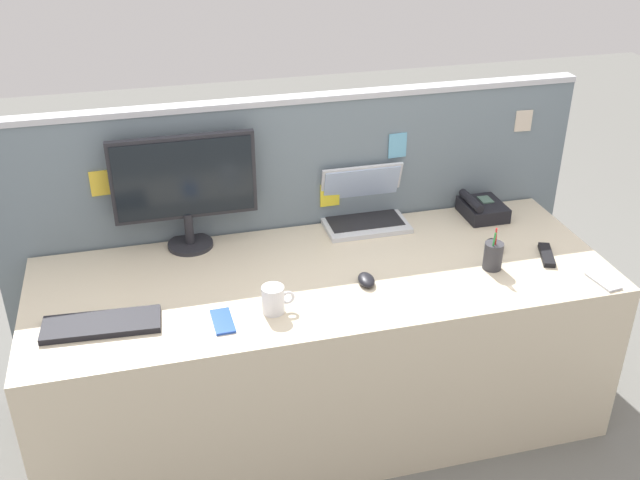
{
  "coord_description": "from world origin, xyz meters",
  "views": [
    {
      "loc": [
        -0.61,
        -2.32,
        2.17
      ],
      "look_at": [
        0.0,
        0.05,
        0.83
      ],
      "focal_mm": 41.35,
      "sensor_mm": 36.0,
      "label": 1
    }
  ],
  "objects_px": {
    "computer_mouse_right_hand": "(495,245)",
    "laptop": "(363,208)",
    "pen_cup": "(493,256)",
    "cell_phone_silver_slab": "(603,281)",
    "tv_remote": "(547,255)",
    "keyboard_main": "(102,324)",
    "cell_phone_blue_case": "(223,321)",
    "desktop_monitor": "(185,184)",
    "desk_phone": "(482,209)",
    "computer_mouse_left_hand": "(366,280)",
    "coffee_mug": "(274,299)"
  },
  "relations": [
    {
      "from": "pen_cup",
      "to": "coffee_mug",
      "type": "distance_m",
      "value": 0.88
    },
    {
      "from": "desk_phone",
      "to": "keyboard_main",
      "type": "distance_m",
      "value": 1.67
    },
    {
      "from": "pen_cup",
      "to": "cell_phone_silver_slab",
      "type": "height_order",
      "value": "pen_cup"
    },
    {
      "from": "desk_phone",
      "to": "cell_phone_silver_slab",
      "type": "bearing_deg",
      "value": -71.78
    },
    {
      "from": "tv_remote",
      "to": "desk_phone",
      "type": "bearing_deg",
      "value": 124.4
    },
    {
      "from": "desktop_monitor",
      "to": "keyboard_main",
      "type": "bearing_deg",
      "value": -124.75
    },
    {
      "from": "desktop_monitor",
      "to": "computer_mouse_left_hand",
      "type": "bearing_deg",
      "value": -37.27
    },
    {
      "from": "desk_phone",
      "to": "cell_phone_silver_slab",
      "type": "distance_m",
      "value": 0.65
    },
    {
      "from": "desktop_monitor",
      "to": "cell_phone_blue_case",
      "type": "xyz_separation_m",
      "value": [
        0.05,
        -0.58,
        -0.27
      ]
    },
    {
      "from": "computer_mouse_right_hand",
      "to": "cell_phone_silver_slab",
      "type": "relative_size",
      "value": 0.72
    },
    {
      "from": "keyboard_main",
      "to": "computer_mouse_left_hand",
      "type": "relative_size",
      "value": 3.94
    },
    {
      "from": "computer_mouse_right_hand",
      "to": "pen_cup",
      "type": "xyz_separation_m",
      "value": [
        -0.08,
        -0.14,
        0.04
      ]
    },
    {
      "from": "computer_mouse_left_hand",
      "to": "computer_mouse_right_hand",
      "type": "bearing_deg",
      "value": 16.26
    },
    {
      "from": "laptop",
      "to": "cell_phone_blue_case",
      "type": "height_order",
      "value": "laptop"
    },
    {
      "from": "computer_mouse_right_hand",
      "to": "cell_phone_blue_case",
      "type": "relative_size",
      "value": 0.67
    },
    {
      "from": "laptop",
      "to": "pen_cup",
      "type": "relative_size",
      "value": 1.93
    },
    {
      "from": "computer_mouse_right_hand",
      "to": "desk_phone",
      "type": "bearing_deg",
      "value": 73.7
    },
    {
      "from": "pen_cup",
      "to": "cell_phone_blue_case",
      "type": "bearing_deg",
      "value": -174.51
    },
    {
      "from": "pen_cup",
      "to": "tv_remote",
      "type": "distance_m",
      "value": 0.25
    },
    {
      "from": "desktop_monitor",
      "to": "desk_phone",
      "type": "distance_m",
      "value": 1.29
    },
    {
      "from": "laptop",
      "to": "tv_remote",
      "type": "xyz_separation_m",
      "value": [
        0.61,
        -0.47,
        -0.06
      ]
    },
    {
      "from": "cell_phone_silver_slab",
      "to": "tv_remote",
      "type": "bearing_deg",
      "value": 109.11
    },
    {
      "from": "desk_phone",
      "to": "cell_phone_blue_case",
      "type": "height_order",
      "value": "desk_phone"
    },
    {
      "from": "keyboard_main",
      "to": "computer_mouse_left_hand",
      "type": "xyz_separation_m",
      "value": [
        0.95,
        0.04,
        0.01
      ]
    },
    {
      "from": "laptop",
      "to": "computer_mouse_right_hand",
      "type": "xyz_separation_m",
      "value": [
        0.45,
        -0.36,
        -0.05
      ]
    },
    {
      "from": "desktop_monitor",
      "to": "tv_remote",
      "type": "bearing_deg",
      "value": -18.43
    },
    {
      "from": "cell_phone_silver_slab",
      "to": "coffee_mug",
      "type": "distance_m",
      "value": 1.24
    },
    {
      "from": "computer_mouse_right_hand",
      "to": "cell_phone_silver_slab",
      "type": "xyz_separation_m",
      "value": [
        0.28,
        -0.34,
        -0.01
      ]
    },
    {
      "from": "desktop_monitor",
      "to": "tv_remote",
      "type": "height_order",
      "value": "desktop_monitor"
    },
    {
      "from": "desktop_monitor",
      "to": "cell_phone_blue_case",
      "type": "distance_m",
      "value": 0.64
    },
    {
      "from": "computer_mouse_left_hand",
      "to": "tv_remote",
      "type": "height_order",
      "value": "computer_mouse_left_hand"
    },
    {
      "from": "desk_phone",
      "to": "computer_mouse_left_hand",
      "type": "relative_size",
      "value": 2.0
    },
    {
      "from": "cell_phone_blue_case",
      "to": "tv_remote",
      "type": "relative_size",
      "value": 0.88
    },
    {
      "from": "desktop_monitor",
      "to": "desk_phone",
      "type": "relative_size",
      "value": 2.82
    },
    {
      "from": "cell_phone_blue_case",
      "to": "computer_mouse_right_hand",
      "type": "bearing_deg",
      "value": 10.34
    },
    {
      "from": "desktop_monitor",
      "to": "tv_remote",
      "type": "relative_size",
      "value": 3.31
    },
    {
      "from": "desktop_monitor",
      "to": "computer_mouse_left_hand",
      "type": "height_order",
      "value": "desktop_monitor"
    },
    {
      "from": "computer_mouse_right_hand",
      "to": "laptop",
      "type": "bearing_deg",
      "value": 139.69
    },
    {
      "from": "computer_mouse_left_hand",
      "to": "desktop_monitor",
      "type": "bearing_deg",
      "value": 146.93
    },
    {
      "from": "tv_remote",
      "to": "coffee_mug",
      "type": "xyz_separation_m",
      "value": [
        -1.12,
        -0.1,
        0.04
      ]
    },
    {
      "from": "pen_cup",
      "to": "tv_remote",
      "type": "xyz_separation_m",
      "value": [
        0.25,
        0.02,
        -0.05
      ]
    },
    {
      "from": "desktop_monitor",
      "to": "desk_phone",
      "type": "bearing_deg",
      "value": -2.46
    },
    {
      "from": "pen_cup",
      "to": "tv_remote",
      "type": "height_order",
      "value": "pen_cup"
    },
    {
      "from": "cell_phone_silver_slab",
      "to": "desktop_monitor",
      "type": "bearing_deg",
      "value": 147.96
    },
    {
      "from": "keyboard_main",
      "to": "tv_remote",
      "type": "height_order",
      "value": "keyboard_main"
    },
    {
      "from": "desk_phone",
      "to": "keyboard_main",
      "type": "relative_size",
      "value": 0.51
    },
    {
      "from": "keyboard_main",
      "to": "coffee_mug",
      "type": "relative_size",
      "value": 3.36
    },
    {
      "from": "desktop_monitor",
      "to": "cell_phone_silver_slab",
      "type": "height_order",
      "value": "desktop_monitor"
    },
    {
      "from": "desk_phone",
      "to": "pen_cup",
      "type": "distance_m",
      "value": 0.45
    },
    {
      "from": "keyboard_main",
      "to": "pen_cup",
      "type": "relative_size",
      "value": 2.16
    }
  ]
}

